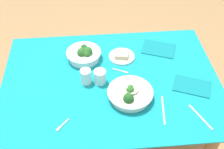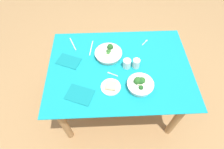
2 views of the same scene
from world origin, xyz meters
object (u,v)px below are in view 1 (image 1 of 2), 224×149
Objects in this scene: napkin_folded_lower at (192,86)px; broccoli_bowl_far at (84,54)px; bread_side_plate at (122,56)px; table_knife_right at (163,110)px; fork_by_near_bowl at (62,125)px; fork_by_far_bowl at (121,71)px; water_glass_side at (100,77)px; broccoli_bowl_near at (130,94)px; table_knife_left at (200,117)px; napkin_folded_upper at (159,49)px; water_glass_center at (86,76)px.

broccoli_bowl_far is at bearing 154.06° from napkin_folded_lower.
broccoli_bowl_far is 1.32× the size of bread_side_plate.
napkin_folded_lower is at bearing 135.89° from table_knife_right.
fork_by_far_bowl is at bearing 178.32° from fork_by_near_bowl.
water_glass_side is 0.38m from fork_by_near_bowl.
broccoli_bowl_near is 2.98× the size of water_glass_side.
broccoli_bowl_near is 1.30× the size of table_knife_right.
napkin_folded_lower reaches higher than fork_by_near_bowl.
water_glass_side is at bearing -174.64° from fork_by_near_bowl.
table_knife_left is 0.23m from napkin_folded_lower.
water_glass_side is (-0.16, -0.22, 0.03)m from bread_side_plate.
fork_by_near_bowl is (-0.37, -0.52, -0.01)m from bread_side_plate.
bread_side_plate is 0.49m from napkin_folded_lower.
broccoli_bowl_far is 0.51m from napkin_folded_upper.
bread_side_plate is 1.77× the size of fork_by_far_bowl.
napkin_folded_upper is (0.64, 0.59, 0.00)m from fork_by_near_bowl.
bread_side_plate reaches higher than table_knife_left.
napkin_folded_lower is (0.13, -0.37, 0.00)m from napkin_folded_upper.
napkin_folded_upper is at bearing 6.51° from broccoli_bowl_far.
water_glass_center is 0.08m from water_glass_side.
napkin_folded_lower is (0.38, 0.06, -0.03)m from broccoli_bowl_near.
water_glass_center is 0.64m from napkin_folded_lower.
napkin_folded_upper is 1.02× the size of napkin_folded_lower.
broccoli_bowl_near reaches higher than table_knife_left.
fork_by_far_bowl is (-0.03, 0.22, -0.03)m from broccoli_bowl_near.
broccoli_bowl_near is 1.39× the size of table_knife_left.
broccoli_bowl_near is at bearing -55.21° from broccoli_bowl_far.
napkin_folded_upper is (0.26, 0.06, -0.01)m from bread_side_plate.
bread_side_plate is at bearing -174.69° from fork_by_near_bowl.
water_glass_center is 0.50× the size of table_knife_left.
napkin_folded_lower is at bearing 4.41° from fork_by_far_bowl.
water_glass_center is 0.34m from fork_by_near_bowl.
broccoli_bowl_near is at bearing 154.08° from fork_by_near_bowl.
broccoli_bowl_far is at bearing -152.72° from fork_by_near_bowl.
napkin_folded_upper is 0.39m from napkin_folded_lower.
fork_by_near_bowl is 0.36× the size of napkin_folded_lower.
table_knife_left is 0.94× the size of table_knife_right.
broccoli_bowl_near is (0.25, -0.36, -0.01)m from broccoli_bowl_far.
fork_by_near_bowl is (-0.22, -0.31, -0.04)m from water_glass_side.
bread_side_plate is 0.91× the size of table_knife_left.
water_glass_center is 0.24m from fork_by_far_bowl.
broccoli_bowl_far is 0.25m from bread_side_plate.
water_glass_side is at bearing -125.60° from bread_side_plate.
fork_by_near_bowl is at bearing -137.34° from napkin_folded_upper.
napkin_folded_lower is at bearing 146.91° from fork_by_near_bowl.
bread_side_plate is 0.86× the size of table_knife_right.
bread_side_plate reaches higher than fork_by_near_bowl.
table_knife_right is (0.18, -0.47, -0.01)m from bread_side_plate.
napkin_folded_lower is (0.02, 0.23, 0.00)m from table_knife_left.
water_glass_center is 0.43× the size of napkin_folded_upper.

